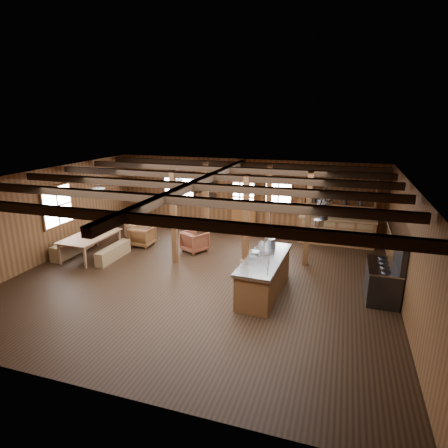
{
  "coord_description": "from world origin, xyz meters",
  "views": [
    {
      "loc": [
        3.49,
        -8.7,
        4.32
      ],
      "look_at": [
        0.34,
        1.06,
        1.33
      ],
      "focal_mm": 30.0,
      "sensor_mm": 36.0,
      "label": 1
    }
  ],
  "objects": [
    {
      "name": "window_left",
      "position": [
        -4.96,
        0.5,
        1.6
      ],
      "size": [
        0.14,
        1.24,
        1.32
      ],
      "color": "white",
      "rests_on": "wall_back"
    },
    {
      "name": "bowl",
      "position": [
        1.49,
        0.01,
        0.97
      ],
      "size": [
        0.28,
        0.28,
        0.06
      ],
      "primitive_type": "imported",
      "rotation": [
        0.0,
        0.0,
        -0.12
      ],
      "color": "silver",
      "rests_on": "kitchen_island"
    },
    {
      "name": "pendant_lamps",
      "position": [
        -2.25,
        1.0,
        2.25
      ],
      "size": [
        1.86,
        2.36,
        0.66
      ],
      "color": "#313133",
      "rests_on": "ceiling"
    },
    {
      "name": "notice_boards",
      "position": [
        -1.5,
        4.46,
        1.64
      ],
      "size": [
        1.08,
        0.03,
        0.9
      ],
      "color": "beige",
      "rests_on": "wall_back"
    },
    {
      "name": "window_back_left",
      "position": [
        -2.6,
        4.46,
        1.6
      ],
      "size": [
        1.32,
        0.06,
        1.32
      ],
      "color": "white",
      "rests_on": "wall_back"
    },
    {
      "name": "window_back_right",
      "position": [
        1.3,
        4.46,
        1.6
      ],
      "size": [
        1.02,
        0.06,
        1.32
      ],
      "color": "white",
      "rests_on": "wall_back"
    },
    {
      "name": "bench_aisle",
      "position": [
        -3.14,
        0.62,
        0.21
      ],
      "size": [
        0.29,
        1.53,
        0.42
      ],
      "primitive_type": "cube",
      "color": "brown",
      "rests_on": "floor"
    },
    {
      "name": "armchair_a",
      "position": [
        -2.91,
        2.02,
        0.33
      ],
      "size": [
        0.72,
        0.74,
        0.66
      ],
      "primitive_type": "imported",
      "rotation": [
        0.0,
        0.0,
        3.12
      ],
      "color": "brown",
      "rests_on": "floor"
    },
    {
      "name": "kitchen_island",
      "position": [
        1.8,
        -0.21,
        0.48
      ],
      "size": [
        0.99,
        2.54,
        1.2
      ],
      "rotation": [
        0.0,
        0.0,
        -0.04
      ],
      "color": "brown",
      "rests_on": "floor"
    },
    {
      "name": "back_counter",
      "position": [
        3.4,
        4.2,
        0.6
      ],
      "size": [
        2.55,
        0.6,
        2.45
      ],
      "color": "brown",
      "rests_on": "floor"
    },
    {
      "name": "back_door",
      "position": [
        0.0,
        4.45,
        0.88
      ],
      "size": [
        1.02,
        0.08,
        2.15
      ],
      "color": "brown",
      "rests_on": "floor"
    },
    {
      "name": "step_stool",
      "position": [
        1.08,
        0.96,
        0.18
      ],
      "size": [
        0.43,
        0.33,
        0.36
      ],
      "primitive_type": "cube",
      "rotation": [
        0.0,
        0.0,
        -0.11
      ],
      "color": "brown",
      "rests_on": "floor"
    },
    {
      "name": "room",
      "position": [
        0.0,
        0.0,
        1.4
      ],
      "size": [
        10.04,
        9.04,
        2.84
      ],
      "color": "black",
      "rests_on": "ground"
    },
    {
      "name": "pot_rack",
      "position": [
        3.11,
        0.4,
        2.28
      ],
      "size": [
        0.35,
        3.0,
        0.46
      ],
      "color": "#313133",
      "rests_on": "ceiling"
    },
    {
      "name": "bench_wall",
      "position": [
        -4.65,
        0.62,
        0.24
      ],
      "size": [
        0.33,
        1.73,
        0.48
      ],
      "primitive_type": "cube",
      "color": "brown",
      "rests_on": "floor"
    },
    {
      "name": "armchair_c",
      "position": [
        -3.42,
        2.59,
        0.33
      ],
      "size": [
        0.96,
        0.97,
        0.65
      ],
      "primitive_type": "imported",
      "rotation": [
        0.0,
        0.0,
        2.6
      ],
      "color": "#906041",
      "rests_on": "floor"
    },
    {
      "name": "dining_table",
      "position": [
        -3.9,
        0.62,
        0.35
      ],
      "size": [
        1.11,
        1.97,
        0.69
      ],
      "primitive_type": "imported",
      "rotation": [
        0.0,
        0.0,
        1.57
      ],
      "color": "#906141",
      "rests_on": "floor"
    },
    {
      "name": "counter_pot",
      "position": [
        1.74,
        0.79,
        1.04
      ],
      "size": [
        0.32,
        0.32,
        0.19
      ],
      "primitive_type": "cylinder",
      "color": "#B5B7BC",
      "rests_on": "kitchen_island"
    },
    {
      "name": "armchair_b",
      "position": [
        -0.99,
        2.07,
        0.34
      ],
      "size": [
        0.99,
        1.0,
        0.67
      ],
      "primitive_type": "imported",
      "rotation": [
        0.0,
        0.0,
        2.64
      ],
      "color": "brown",
      "rests_on": "floor"
    },
    {
      "name": "commercial_range",
      "position": [
        4.65,
        0.43,
        0.6
      ],
      "size": [
        0.77,
        1.46,
        1.8
      ],
      "color": "#313133",
      "rests_on": "floor"
    },
    {
      "name": "ceiling_joists",
      "position": [
        0.0,
        0.18,
        2.68
      ],
      "size": [
        9.8,
        8.82,
        0.18
      ],
      "color": "black",
      "rests_on": "ceiling"
    },
    {
      "name": "timber_posts",
      "position": [
        0.52,
        2.08,
        1.4
      ],
      "size": [
        3.95,
        2.35,
        2.8
      ],
      "color": "#402712",
      "rests_on": "floor"
    }
  ]
}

